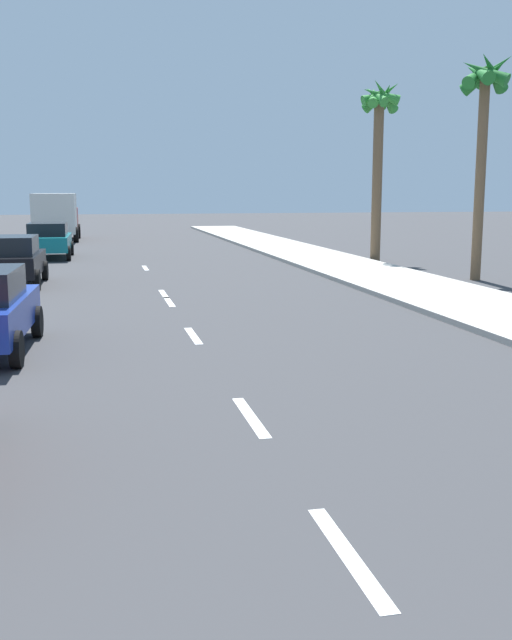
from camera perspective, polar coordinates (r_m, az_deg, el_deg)
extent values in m
plane|color=#38383A|center=(18.16, -6.06, 0.49)|extent=(160.00, 160.00, 0.00)
cube|color=#B2ADA3|center=(22.19, 13.25, 2.18)|extent=(3.60, 80.00, 0.14)
cube|color=white|center=(6.43, 7.10, -17.47)|extent=(0.16, 1.80, 0.01)
cube|color=white|center=(9.89, -0.43, -7.44)|extent=(0.16, 1.80, 0.01)
cube|color=white|center=(15.35, -4.85, -1.21)|extent=(0.16, 1.80, 0.01)
cube|color=white|center=(20.10, -6.69, 1.40)|extent=(0.16, 1.80, 0.01)
cube|color=white|center=(21.65, -7.11, 2.00)|extent=(0.16, 1.80, 0.01)
cube|color=white|center=(29.09, -8.51, 3.98)|extent=(0.16, 1.80, 0.01)
cylinder|color=black|center=(15.76, -16.49, -0.12)|extent=(0.22, 0.65, 0.64)
cylinder|color=black|center=(13.12, -17.95, -2.16)|extent=(0.22, 0.65, 0.64)
cube|color=black|center=(24.55, -18.20, 4.13)|extent=(1.80, 4.06, 0.64)
cube|color=black|center=(24.31, -18.34, 5.49)|extent=(1.54, 2.13, 0.56)
cylinder|color=black|center=(25.85, -15.93, 3.68)|extent=(0.20, 0.64, 0.64)
cylinder|color=black|center=(23.15, -16.51, 2.97)|extent=(0.20, 0.64, 0.64)
cube|color=#14727A|center=(34.30, -15.65, 5.76)|extent=(1.89, 4.35, 0.64)
cube|color=black|center=(34.05, -15.73, 6.74)|extent=(1.64, 2.27, 0.56)
cylinder|color=black|center=(35.86, -16.91, 5.27)|extent=(0.19, 0.64, 0.64)
cylinder|color=black|center=(35.74, -14.00, 5.39)|extent=(0.19, 0.64, 0.64)
cylinder|color=black|center=(32.95, -17.38, 4.87)|extent=(0.19, 0.64, 0.64)
cylinder|color=black|center=(32.81, -14.22, 5.00)|extent=(0.19, 0.64, 0.64)
cube|color=maroon|center=(48.55, -14.99, 7.51)|extent=(2.43, 2.37, 1.40)
cube|color=silver|center=(45.55, -15.22, 7.93)|extent=(2.45, 4.19, 2.30)
cylinder|color=black|center=(48.53, -16.38, 6.55)|extent=(0.29, 0.90, 0.90)
cylinder|color=black|center=(48.40, -13.53, 6.67)|extent=(0.29, 0.90, 0.90)
cylinder|color=black|center=(44.65, -16.77, 6.28)|extent=(0.29, 0.90, 0.90)
cylinder|color=black|center=(44.51, -13.68, 6.41)|extent=(0.29, 0.90, 0.90)
cylinder|color=brown|center=(25.82, 16.88, 10.53)|extent=(0.33, 0.33, 6.84)
cone|color=#1E6B28|center=(26.24, 17.69, 17.65)|extent=(0.63, 1.46, 1.00)
cone|color=#1E6B28|center=(26.33, 17.37, 17.64)|extent=(1.52, 1.51, 1.46)
cone|color=#1E6B28|center=(26.21, 16.76, 17.71)|extent=(1.63, 1.29, 1.26)
cone|color=#1E6B28|center=(26.01, 16.70, 17.78)|extent=(0.68, 1.84, 1.11)
cone|color=#1E6B28|center=(25.84, 17.20, 17.81)|extent=(1.49, 1.33, 1.19)
cone|color=#1E6B28|center=(25.95, 17.74, 17.74)|extent=(1.58, 1.15, 1.40)
cylinder|color=brown|center=(32.03, 9.31, 10.73)|extent=(0.42, 0.42, 6.97)
cone|color=#2D8433|center=(32.33, 9.92, 16.64)|extent=(0.56, 1.34, 1.15)
cone|color=#2D8433|center=(32.49, 9.63, 16.61)|extent=(1.50, 1.47, 1.44)
cone|color=#2D8433|center=(32.49, 9.30, 16.62)|extent=(1.39, 0.49, 0.83)
cone|color=#2D8433|center=(32.31, 9.02, 16.66)|extent=(1.06, 1.46, 1.28)
cone|color=#2D8433|center=(32.07, 9.17, 16.71)|extent=(0.92, 1.38, 1.20)
cone|color=#2D8433|center=(32.02, 9.60, 16.71)|extent=(1.64, 0.68, 0.89)
cone|color=#2D8433|center=(32.11, 9.85, 16.68)|extent=(1.66, 1.27, 1.51)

